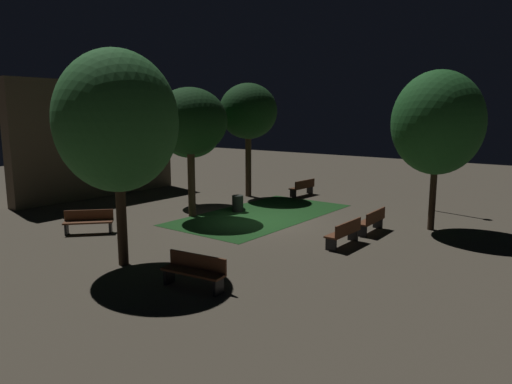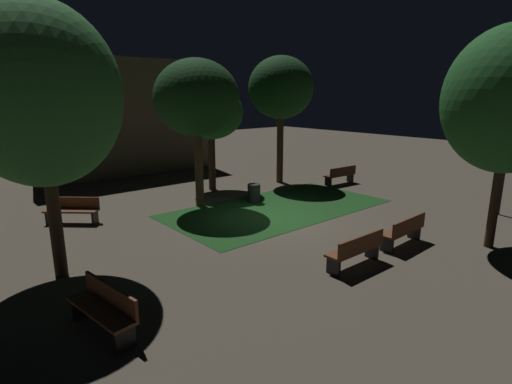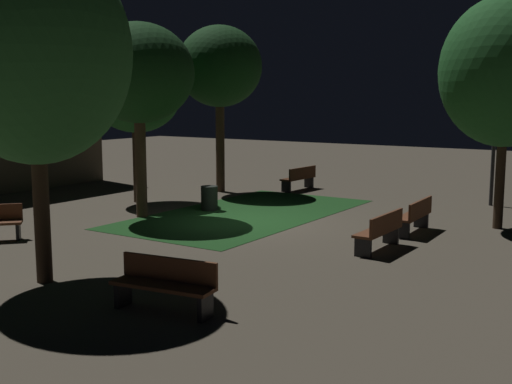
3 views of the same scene
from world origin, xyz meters
name	(u,v)px [view 1 (image 1 of 3)]	position (x,y,z in m)	size (l,w,h in m)	color
ground_plane	(261,221)	(0.00, 0.00, 0.00)	(60.00, 60.00, 0.00)	#4C4438
grass_lawn	(262,215)	(1.08, 0.76, 0.01)	(8.70, 4.52, 0.01)	#194219
bench_corner	(345,232)	(-1.15, -4.49, 0.48)	(1.80, 0.50, 0.88)	brown
bench_back_row	(372,220)	(1.15, -4.49, 0.48)	(1.82, 0.54, 0.88)	brown
bench_front_right	(303,187)	(6.38, 1.89, 0.48)	(1.82, 0.58, 0.88)	#422314
bench_near_trees	(195,270)	(-7.08, -3.17, 0.48)	(0.73, 1.85, 0.88)	brown
bench_by_lamp	(89,221)	(-5.55, 4.03, 0.48)	(1.65, 1.57, 0.88)	brown
tree_lawn_side	(190,134)	(0.94, 5.05, 3.50)	(2.90, 2.90, 4.73)	#38281C
tree_tall_center	(248,112)	(4.42, 4.19, 4.59)	(3.12, 3.12, 6.11)	#423021
tree_right_canopy	(117,122)	(-7.04, -0.10, 4.29)	(3.55, 3.55, 6.36)	#38281C
tree_back_right	(190,122)	(-1.02, 3.05, 4.16)	(3.21, 3.21, 5.63)	#423021
tree_back_left	(437,123)	(2.98, -6.14, 4.16)	(3.43, 3.43, 6.14)	#38281C
lamp_post_plaza_west	(437,141)	(6.72, -5.08, 3.28)	(0.36, 0.36, 4.87)	black
trash_bin	(238,204)	(0.93, 2.04, 0.38)	(0.52, 0.52, 0.76)	black
building_wall_backdrop	(98,140)	(-0.49, 10.76, 3.09)	(9.67, 0.80, 6.18)	brown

